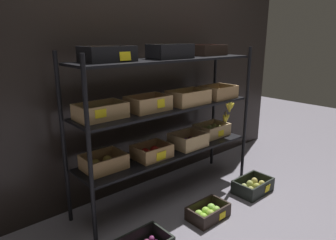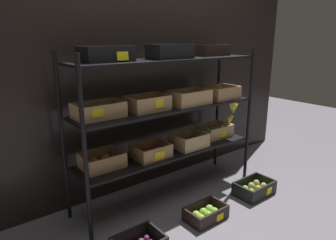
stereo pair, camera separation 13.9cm
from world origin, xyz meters
name	(u,v)px [view 1 (the left image)]	position (x,y,z in m)	size (l,w,h in m)	color
ground_plane	(168,194)	(0.00, 0.00, 0.00)	(10.00, 10.00, 0.00)	slate
storefront_wall	(139,63)	(0.00, 0.42, 1.22)	(4.15, 0.12, 2.44)	black
display_rack	(169,107)	(0.02, 0.00, 0.86)	(1.89, 0.46, 1.40)	black
crate_ground_apple_green	(208,213)	(0.00, -0.51, 0.05)	(0.34, 0.22, 0.11)	black
crate_ground_pear	(253,187)	(0.66, -0.50, 0.05)	(0.38, 0.25, 0.13)	black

